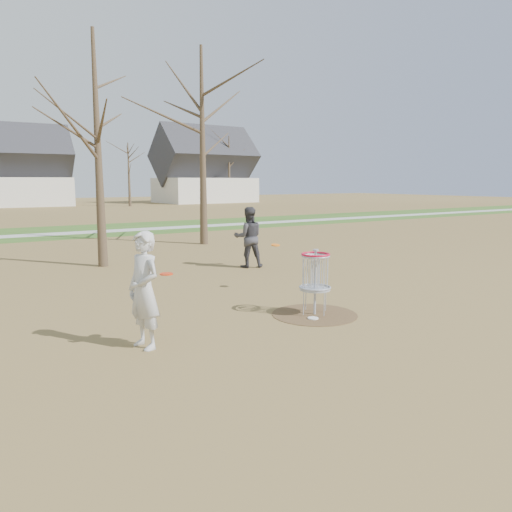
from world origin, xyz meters
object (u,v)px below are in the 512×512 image
at_px(player_standing, 144,290).
at_px(disc_golf_basket, 315,272).
at_px(player_throwing, 248,237).
at_px(disc_grounded, 313,318).

xyz_separation_m(player_standing, disc_golf_basket, (3.74, 0.08, -0.07)).
xyz_separation_m(player_standing, player_throwing, (5.68, 5.82, -0.00)).
height_order(player_throwing, disc_golf_basket, player_throwing).
bearing_deg(disc_golf_basket, player_throwing, 71.30).
xyz_separation_m(player_throwing, disc_grounded, (-2.19, -5.99, -0.96)).
xyz_separation_m(player_throwing, disc_golf_basket, (-1.94, -5.74, -0.07)).
bearing_deg(disc_golf_basket, player_standing, -178.73).
relative_size(player_standing, disc_grounded, 8.97).
distance_m(player_standing, disc_grounded, 3.62).
height_order(player_standing, disc_grounded, player_standing).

